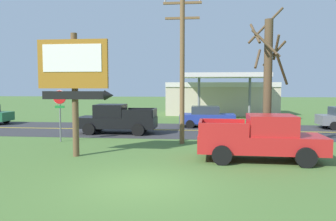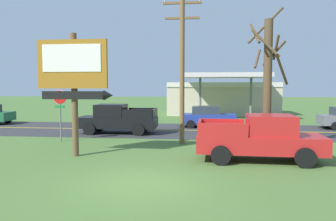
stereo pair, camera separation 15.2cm
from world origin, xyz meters
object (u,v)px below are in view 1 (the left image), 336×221
motel_sign (75,75)px  gas_station (221,97)px  utility_pole (182,64)px  pickup_red_parked_on_lawn (261,138)px  bare_tree (268,80)px  stop_sign (60,106)px  car_blue_far_lane (207,117)px  pickup_black_on_road (116,119)px

motel_sign → gas_station: bearing=71.7°
utility_pole → pickup_red_parked_on_lawn: 6.22m
utility_pole → bare_tree: size_ratio=1.14×
pickup_red_parked_on_lawn → utility_pole: bearing=133.7°
motel_sign → bare_tree: bare_tree is taller
utility_pole → stop_sign: bearing=-179.3°
stop_sign → car_blue_far_lane: stop_sign is taller
motel_sign → pickup_red_parked_on_lawn: bearing=0.7°
motel_sign → gas_station: size_ratio=0.46×
car_blue_far_lane → motel_sign: bearing=-117.8°
utility_pole → gas_station: (3.18, 19.36, -2.43)m
motel_sign → pickup_red_parked_on_lawn: motel_sign is taller
pickup_black_on_road → car_blue_far_lane: pickup_black_on_road is taller
motel_sign → pickup_black_on_road: bearing=91.0°
pickup_black_on_road → utility_pole: bearing=-36.4°
bare_tree → car_blue_far_lane: (-2.78, 9.01, -2.62)m
motel_sign → pickup_red_parked_on_lawn: size_ratio=1.05×
motel_sign → pickup_red_parked_on_lawn: (8.09, 0.09, -2.70)m
pickup_black_on_road → car_blue_far_lane: 7.28m
utility_pole → car_blue_far_lane: (1.45, 7.41, -3.54)m
utility_pole → bare_tree: 4.61m
motel_sign → car_blue_far_lane: size_ratio=1.31×
utility_pole → pickup_red_parked_on_lawn: utility_pole is taller
car_blue_far_lane → bare_tree: bearing=-72.9°
bare_tree → pickup_red_parked_on_lawn: (-0.63, -2.16, -2.49)m
motel_sign → bare_tree: size_ratio=0.78×
pickup_red_parked_on_lawn → pickup_black_on_road: bearing=138.9°
utility_pole → gas_station: bearing=80.7°
utility_pole → pickup_black_on_road: utility_pole is taller
motel_sign → pickup_red_parked_on_lawn: 8.53m
bare_tree → gas_station: 21.04m
stop_sign → gas_station: 21.93m
gas_station → stop_sign: bearing=-117.5°
utility_pole → pickup_red_parked_on_lawn: bearing=-46.3°
bare_tree → gas_station: (-1.05, 20.96, -1.51)m
pickup_black_on_road → gas_station: bearing=63.9°
motel_sign → stop_sign: bearing=123.1°
utility_pole → car_blue_far_lane: utility_pole is taller
stop_sign → pickup_black_on_road: bearing=56.3°
bare_tree → pickup_red_parked_on_lawn: size_ratio=1.35×
utility_pole → bare_tree: bearing=-20.7°
utility_pole → car_blue_far_lane: size_ratio=1.93×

